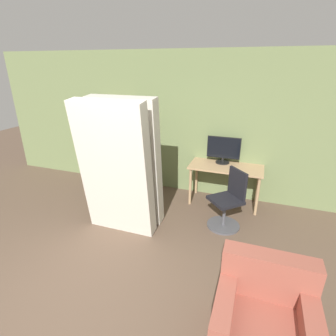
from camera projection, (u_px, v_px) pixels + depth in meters
name	position (u px, v px, depth m)	size (l,w,h in m)	color
ground_plane	(76.00, 316.00, 2.74)	(16.00, 16.00, 0.00)	brown
wall_back	(174.00, 125.00, 5.09)	(8.00, 0.06, 2.70)	#6B7A4C
desk	(226.00, 171.00, 4.72)	(1.29, 0.60, 0.74)	tan
monitor	(223.00, 149.00, 4.75)	(0.60, 0.25, 0.49)	black
office_chair	(228.00, 204.00, 4.13)	(0.62, 0.62, 0.95)	#4C4C51
bookshelf	(115.00, 140.00, 5.51)	(0.81, 0.28, 1.87)	brown
mattress_near	(116.00, 171.00, 3.74)	(1.07, 0.45, 2.04)	beige
mattress_far	(127.00, 163.00, 4.06)	(1.07, 0.41, 2.04)	beige
armchair	(263.00, 321.00, 2.34)	(0.85, 0.80, 0.85)	#934C3D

